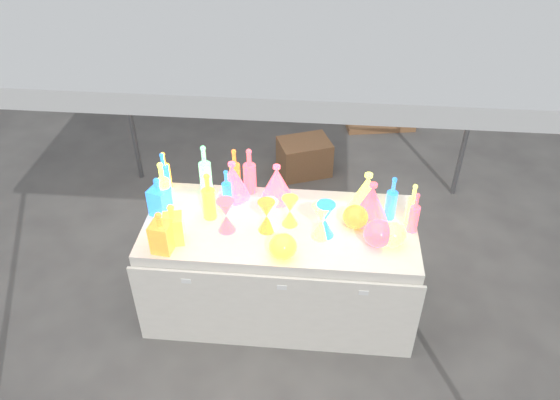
# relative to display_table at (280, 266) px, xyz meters

# --- Properties ---
(ground) EXTENTS (80.00, 80.00, 0.00)m
(ground) POSITION_rel_display_table_xyz_m (-0.00, 0.01, -0.37)
(ground) COLOR slate
(ground) RESTS_ON ground
(display_table) EXTENTS (1.84, 0.83, 0.75)m
(display_table) POSITION_rel_display_table_xyz_m (0.00, 0.00, 0.00)
(display_table) COLOR white
(display_table) RESTS_ON ground
(cardboard_box_closed) EXTENTS (0.57, 0.50, 0.35)m
(cardboard_box_closed) POSITION_rel_display_table_xyz_m (0.08, 1.74, -0.20)
(cardboard_box_closed) COLOR #A06F48
(cardboard_box_closed) RESTS_ON ground
(cardboard_box_flat) EXTENTS (0.83, 0.66, 0.06)m
(cardboard_box_flat) POSITION_rel_display_table_xyz_m (0.86, 2.82, -0.34)
(cardboard_box_flat) COLOR #A06F48
(cardboard_box_flat) RESTS_ON ground
(bottle_0) EXTENTS (0.10, 0.10, 0.29)m
(bottle_0) POSITION_rel_display_table_xyz_m (-0.85, 0.36, 0.52)
(bottle_0) COLOR red
(bottle_0) RESTS_ON display_table
(bottle_1) EXTENTS (0.07, 0.07, 0.30)m
(bottle_1) POSITION_rel_display_table_xyz_m (-0.85, 0.34, 0.52)
(bottle_1) COLOR green
(bottle_1) RESTS_ON display_table
(bottle_2) EXTENTS (0.10, 0.10, 0.34)m
(bottle_2) POSITION_rel_display_table_xyz_m (-0.35, 0.36, 0.55)
(bottle_2) COLOR #FFB01A
(bottle_2) RESTS_ON display_table
(bottle_3) EXTENTS (0.12, 0.12, 0.35)m
(bottle_3) POSITION_rel_display_table_xyz_m (-0.24, 0.36, 0.55)
(bottle_3) COLOR #2120BE
(bottle_3) RESTS_ON display_table
(bottle_4) EXTENTS (0.10, 0.10, 0.38)m
(bottle_4) POSITION_rel_display_table_xyz_m (-0.79, 0.10, 0.57)
(bottle_4) COLOR #166D8C
(bottle_4) RESTS_ON display_table
(bottle_5) EXTENTS (0.11, 0.11, 0.39)m
(bottle_5) POSITION_rel_display_table_xyz_m (-0.55, 0.31, 0.57)
(bottle_5) COLOR #D12999
(bottle_5) RESTS_ON display_table
(bottle_6) EXTENTS (0.09, 0.09, 0.35)m
(bottle_6) POSITION_rel_display_table_xyz_m (-0.47, 0.04, 0.55)
(bottle_6) COLOR red
(bottle_6) RESTS_ON display_table
(bottle_7) EXTENTS (0.07, 0.07, 0.30)m
(bottle_7) POSITION_rel_display_table_xyz_m (-0.37, 0.17, 0.52)
(bottle_7) COLOR green
(bottle_7) RESTS_ON display_table
(decanter_0) EXTENTS (0.15, 0.15, 0.29)m
(decanter_0) POSITION_rel_display_table_xyz_m (-0.65, -0.21, 0.52)
(decanter_0) COLOR red
(decanter_0) RESTS_ON display_table
(decanter_1) EXTENTS (0.14, 0.14, 0.29)m
(decanter_1) POSITION_rel_display_table_xyz_m (-0.70, -0.30, 0.52)
(decanter_1) COLOR #FFB01A
(decanter_1) RESTS_ON display_table
(decanter_2) EXTENTS (0.15, 0.15, 0.29)m
(decanter_2) POSITION_rel_display_table_xyz_m (-0.81, 0.06, 0.52)
(decanter_2) COLOR green
(decanter_2) RESTS_ON display_table
(hourglass_0) EXTENTS (0.15, 0.15, 0.23)m
(hourglass_0) POSITION_rel_display_table_xyz_m (-0.08, -0.06, 0.49)
(hourglass_0) COLOR #FFB01A
(hourglass_0) RESTS_ON display_table
(hourglass_1) EXTENTS (0.15, 0.15, 0.23)m
(hourglass_1) POSITION_rel_display_table_xyz_m (-0.34, -0.08, 0.49)
(hourglass_1) COLOR #2120BE
(hourglass_1) RESTS_ON display_table
(hourglass_2) EXTENTS (0.13, 0.13, 0.25)m
(hourglass_2) POSITION_rel_display_table_xyz_m (0.27, -0.08, 0.50)
(hourglass_2) COLOR #166D8C
(hourglass_2) RESTS_ON display_table
(hourglass_3) EXTENTS (0.14, 0.14, 0.22)m
(hourglass_3) POSITION_rel_display_table_xyz_m (-0.06, -0.04, 0.49)
(hourglass_3) COLOR #D12999
(hourglass_3) RESTS_ON display_table
(hourglass_4) EXTENTS (0.14, 0.14, 0.21)m
(hourglass_4) POSITION_rel_display_table_xyz_m (0.06, 0.02, 0.48)
(hourglass_4) COLOR red
(hourglass_4) RESTS_ON display_table
(hourglass_5) EXTENTS (0.16, 0.16, 0.25)m
(hourglass_5) POSITION_rel_display_table_xyz_m (0.29, -0.07, 0.50)
(hourglass_5) COLOR green
(hourglass_5) RESTS_ON display_table
(globe_0) EXTENTS (0.19, 0.19, 0.14)m
(globe_0) POSITION_rel_display_table_xyz_m (0.04, -0.30, 0.45)
(globe_0) COLOR red
(globe_0) RESTS_ON display_table
(globe_1) EXTENTS (0.22, 0.22, 0.14)m
(globe_1) POSITION_rel_display_table_xyz_m (0.72, -0.12, 0.45)
(globe_1) COLOR #166D8C
(globe_1) RESTS_ON display_table
(globe_2) EXTENTS (0.20, 0.20, 0.14)m
(globe_2) POSITION_rel_display_table_xyz_m (0.49, 0.04, 0.44)
(globe_2) COLOR #FFB01A
(globe_2) RESTS_ON display_table
(globe_3) EXTENTS (0.22, 0.22, 0.15)m
(globe_3) POSITION_rel_display_table_xyz_m (0.63, -0.13, 0.45)
(globe_3) COLOR #2120BE
(globe_3) RESTS_ON display_table
(lampshade_0) EXTENTS (0.28, 0.28, 0.28)m
(lampshade_0) POSITION_rel_display_table_xyz_m (-0.35, 0.29, 0.51)
(lampshade_0) COLOR #FFA835
(lampshade_0) RESTS_ON display_table
(lampshade_1) EXTENTS (0.27, 0.27, 0.27)m
(lampshade_1) POSITION_rel_display_table_xyz_m (-0.05, 0.29, 0.51)
(lampshade_1) COLOR #FFA835
(lampshade_1) RESTS_ON display_table
(lampshade_2) EXTENTS (0.30, 0.30, 0.29)m
(lampshade_2) POSITION_rel_display_table_xyz_m (0.59, 0.12, 0.52)
(lampshade_2) COLOR #2120BE
(lampshade_2) RESTS_ON display_table
(lampshade_3) EXTENTS (0.29, 0.29, 0.29)m
(lampshade_3) POSITION_rel_display_table_xyz_m (0.56, 0.22, 0.52)
(lampshade_3) COLOR #166D8C
(lampshade_3) RESTS_ON display_table
(bottle_8) EXTENTS (0.08, 0.08, 0.33)m
(bottle_8) POSITION_rel_display_table_xyz_m (0.72, 0.14, 0.54)
(bottle_8) COLOR green
(bottle_8) RESTS_ON display_table
(bottle_9) EXTENTS (0.07, 0.07, 0.25)m
(bottle_9) POSITION_rel_display_table_xyz_m (0.86, 0.14, 0.50)
(bottle_9) COLOR #FFB01A
(bottle_9) RESTS_ON display_table
(bottle_10) EXTENTS (0.09, 0.09, 0.30)m
(bottle_10) POSITION_rel_display_table_xyz_m (0.86, 0.02, 0.53)
(bottle_10) COLOR #2120BE
(bottle_10) RESTS_ON display_table
(bottle_11) EXTENTS (0.08, 0.08, 0.31)m
(bottle_11) POSITION_rel_display_table_xyz_m (0.85, 0.10, 0.53)
(bottle_11) COLOR #166D8C
(bottle_11) RESTS_ON display_table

